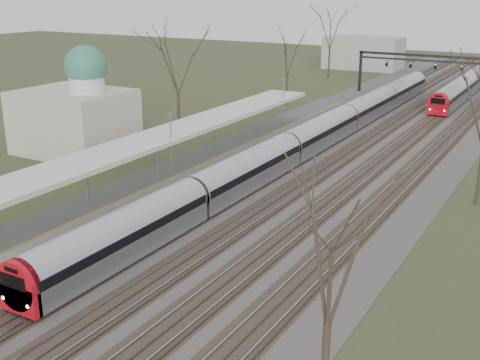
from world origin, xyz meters
name	(u,v)px	position (x,y,z in m)	size (l,w,h in m)	color
track_bed	(357,142)	(0.26, 55.00, 0.06)	(24.00, 160.00, 0.22)	#474442
platform	(184,168)	(-9.05, 37.50, 0.50)	(3.50, 69.00, 1.00)	#9E9B93
canopy	(149,141)	(-9.05, 32.99, 3.93)	(4.10, 50.00, 3.11)	slate
dome_building	(76,115)	(-21.71, 38.00, 3.72)	(10.00, 8.00, 10.30)	beige
signal_gantry	(431,63)	(0.29, 84.99, 4.91)	(21.00, 0.59, 6.08)	black
tree_west_far	(177,61)	(-17.00, 48.00, 8.02)	(5.50, 5.50, 11.33)	#2D231C
tree_east_near	(331,259)	(13.00, 15.00, 6.55)	(4.50, 4.50, 9.27)	#2D231C
train_near	(319,133)	(-2.50, 51.48, 1.48)	(2.62, 75.21, 3.05)	#9FA2A9
train_far	(479,75)	(4.50, 101.48, 1.48)	(2.62, 60.21, 3.05)	#9FA2A9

